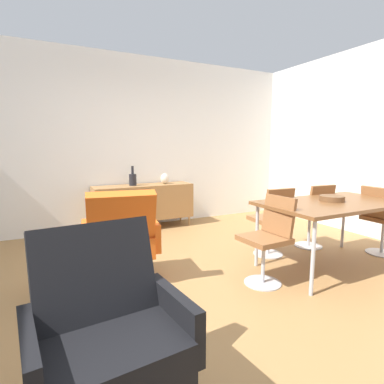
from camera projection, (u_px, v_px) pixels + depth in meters
ground_plane at (190, 288)px, 2.90m from camera, size 8.32×8.32×0.00m
wall_back at (119, 143)px, 4.99m from camera, size 6.80×0.12×2.80m
sideboard at (144, 202)px, 5.00m from camera, size 1.60×0.45×0.72m
vase_cobalt at (165, 179)px, 5.12m from camera, size 0.14×0.14×0.17m
vase_sculptural_dark at (133, 179)px, 4.87m from camera, size 0.12×0.12×0.31m
dining_table at (333, 205)px, 3.33m from camera, size 1.60×0.90×0.74m
wooden_bowl_on_table at (332, 198)px, 3.35m from camera, size 0.26×0.26×0.06m
dining_chair_near_window at (269, 236)px, 2.97m from camera, size 0.44×0.42×0.86m
dining_chair_back_right at (313, 213)px, 4.01m from camera, size 0.43×0.45×0.86m
dining_chair_back_left at (272, 219)px, 3.70m from camera, size 0.42×0.45×0.86m
dining_chair_far_end at (381, 217)px, 3.76m from camera, size 0.43×0.40×0.86m
lounge_chair_red at (121, 237)px, 2.95m from camera, size 0.79×0.74×0.95m
armchair_black_shell at (106, 328)px, 1.46m from camera, size 0.76×0.70×0.95m
side_table_round at (67, 260)px, 2.74m from camera, size 0.44×0.44×0.52m
fruit_bowl at (65, 235)px, 2.70m from camera, size 0.20×0.20×0.11m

